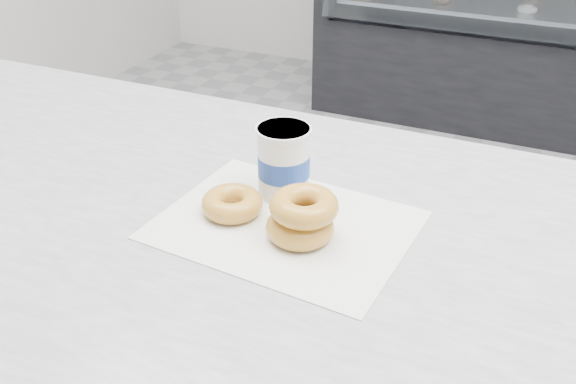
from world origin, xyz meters
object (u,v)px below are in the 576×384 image
at_px(donut_single, 232,203).
at_px(donut_stack, 302,217).
at_px(display_case, 570,29).
at_px(coffee_cup, 284,161).

distance_m(donut_single, donut_stack, 0.12).
relative_size(display_case, donut_stack, 21.46).
height_order(display_case, donut_stack, display_case).
xyz_separation_m(display_case, donut_single, (-0.39, -2.72, 0.43)).
bearing_deg(display_case, donut_single, -98.13).
xyz_separation_m(donut_single, donut_stack, (0.11, -0.02, 0.02)).
bearing_deg(donut_stack, display_case, 84.28).
xyz_separation_m(donut_stack, coffee_cup, (-0.07, 0.10, 0.02)).
height_order(display_case, donut_single, display_case).
bearing_deg(donut_single, display_case, 81.87).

